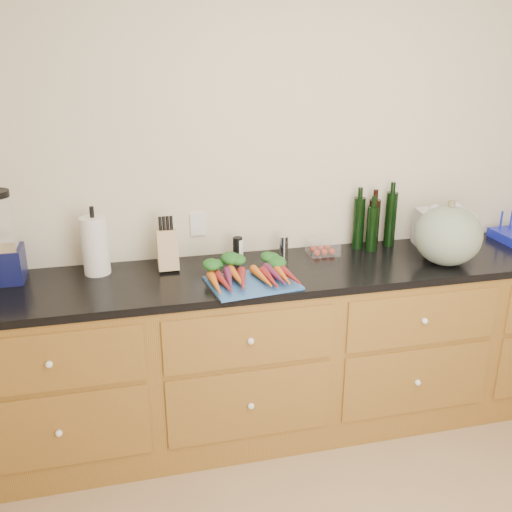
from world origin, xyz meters
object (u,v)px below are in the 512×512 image
object	(u,v)px
carrots	(250,273)
knife_block	(167,250)
paper_towel	(95,246)
tomato_box	(323,247)
squash	(448,236)
blender_appliance	(1,243)
cutting_board	(252,283)

from	to	relation	value
carrots	knife_block	xyz separation A→B (m)	(-0.38, 0.25, 0.07)
paper_towel	knife_block	size ratio (longest dim) A/B	1.43
tomato_box	squash	bearing A→B (deg)	-27.33
blender_appliance	paper_towel	size ratio (longest dim) A/B	1.53
blender_appliance	knife_block	xyz separation A→B (m)	(0.79, -0.02, -0.09)
squash	knife_block	xyz separation A→B (m)	(-1.43, 0.27, -0.05)
carrots	knife_block	distance (m)	0.46
carrots	squash	world-z (taller)	squash
tomato_box	knife_block	bearing A→B (deg)	-177.98
knife_block	carrots	bearing A→B (deg)	-33.68
blender_appliance	knife_block	bearing A→B (deg)	-1.28
cutting_board	carrots	bearing A→B (deg)	90.00
paper_towel	blender_appliance	bearing A→B (deg)	-179.67
blender_appliance	tomato_box	distance (m)	1.65
cutting_board	tomato_box	size ratio (longest dim) A/B	2.53
squash	cutting_board	bearing A→B (deg)	-178.24
blender_appliance	carrots	bearing A→B (deg)	-12.98
cutting_board	paper_towel	size ratio (longest dim) A/B	1.41
carrots	squash	xyz separation A→B (m)	(1.05, -0.02, 0.12)
tomato_box	blender_appliance	bearing A→B (deg)	-179.56
cutting_board	blender_appliance	distance (m)	1.22
carrots	blender_appliance	world-z (taller)	blender_appliance
knife_block	tomato_box	distance (m)	0.85
blender_appliance	tomato_box	world-z (taller)	blender_appliance
carrots	knife_block	world-z (taller)	knife_block
carrots	squash	bearing A→B (deg)	-0.95
carrots	tomato_box	xyz separation A→B (m)	(0.48, 0.28, 0.00)
carrots	tomato_box	world-z (taller)	tomato_box
cutting_board	blender_appliance	size ratio (longest dim) A/B	0.92
carrots	paper_towel	bearing A→B (deg)	159.67
squash	paper_towel	distance (m)	1.80
carrots	squash	size ratio (longest dim) A/B	1.27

